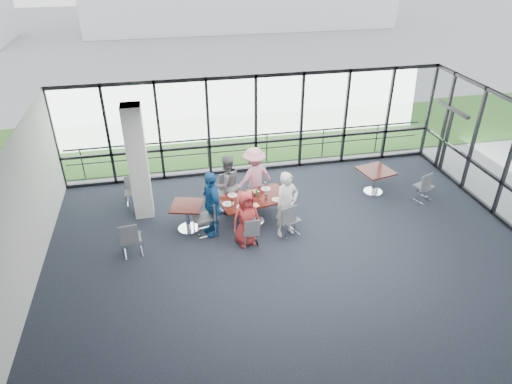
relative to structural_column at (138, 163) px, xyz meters
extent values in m
cube|color=black|center=(3.60, -3.00, -1.61)|extent=(12.00, 10.00, 0.02)
cube|color=silver|center=(3.60, -3.00, 1.60)|extent=(12.00, 10.00, 0.04)
cube|color=silver|center=(-2.40, -3.00, 0.00)|extent=(0.10, 10.00, 3.20)
cube|color=white|center=(3.60, 2.00, 0.00)|extent=(12.00, 0.10, 3.20)
cube|color=black|center=(9.60, 0.75, -0.55)|extent=(0.12, 1.60, 2.10)
cube|color=white|center=(0.00, 0.00, 0.00)|extent=(0.50, 0.50, 3.20)
cube|color=gray|center=(3.60, 7.00, -1.62)|extent=(80.00, 70.00, 0.02)
cube|color=#2E6025|center=(3.60, 5.00, -1.59)|extent=(80.00, 5.00, 0.01)
cylinder|color=#2D2D33|center=(3.60, 2.60, -1.10)|extent=(12.00, 0.06, 0.06)
cube|color=#351109|center=(2.92, -1.01, -0.87)|extent=(2.01, 1.37, 0.04)
cylinder|color=silver|center=(2.92, -1.01, -1.25)|extent=(0.12, 0.12, 0.71)
cylinder|color=silver|center=(2.92, -1.01, -1.59)|extent=(0.56, 0.56, 0.03)
cube|color=#351109|center=(1.14, -1.01, -0.87)|extent=(0.97, 0.97, 0.04)
cylinder|color=silver|center=(1.14, -1.01, -1.25)|extent=(0.12, 0.12, 0.71)
cube|color=#351109|center=(6.80, -0.17, -0.87)|extent=(1.09, 1.09, 0.04)
cylinder|color=silver|center=(6.80, -0.17, -1.25)|extent=(0.12, 0.12, 0.71)
imported|color=red|center=(2.54, -1.94, -0.86)|extent=(0.81, 0.61, 1.49)
imported|color=silver|center=(3.63, -1.73, -0.71)|extent=(0.77, 0.66, 1.78)
imported|color=slate|center=(2.30, -0.33, -0.73)|extent=(0.97, 0.78, 1.73)
imported|color=pink|center=(3.12, -0.12, -0.71)|extent=(1.28, 0.96, 1.78)
imported|color=#195798|center=(1.76, -1.31, -0.70)|extent=(0.81, 1.16, 1.80)
cylinder|color=white|center=(2.52, -1.40, -0.84)|extent=(0.27, 0.27, 0.01)
cylinder|color=white|center=(3.49, -1.22, -0.84)|extent=(0.24, 0.24, 0.01)
cylinder|color=white|center=(2.39, -0.77, -0.84)|extent=(0.26, 0.26, 0.01)
cylinder|color=white|center=(3.34, -0.61, -0.84)|extent=(0.27, 0.27, 0.01)
cylinder|color=white|center=(2.19, -1.18, -0.84)|extent=(0.27, 0.27, 0.01)
cylinder|color=white|center=(2.79, -1.32, -0.78)|extent=(0.07, 0.07, 0.14)
cylinder|color=white|center=(3.22, -1.17, -0.78)|extent=(0.07, 0.07, 0.14)
cylinder|color=white|center=(2.90, -0.74, -0.78)|extent=(0.07, 0.07, 0.14)
cylinder|color=white|center=(2.31, -1.27, -0.78)|extent=(0.07, 0.07, 0.14)
cube|color=beige|center=(2.83, -1.39, -0.85)|extent=(0.33, 0.28, 0.00)
cube|color=beige|center=(3.78, -1.16, -0.85)|extent=(0.36, 0.28, 0.00)
cube|color=beige|center=(2.98, -0.66, -0.85)|extent=(0.33, 0.27, 0.00)
cube|color=black|center=(2.92, -0.91, -0.83)|extent=(0.10, 0.07, 0.04)
cylinder|color=maroon|center=(2.90, -0.97, -0.76)|extent=(0.06, 0.06, 0.18)
cylinder|color=#156D34|center=(3.02, -0.91, -0.75)|extent=(0.05, 0.05, 0.20)
camera|label=1|loc=(0.86, -11.23, 5.38)|focal=32.00mm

